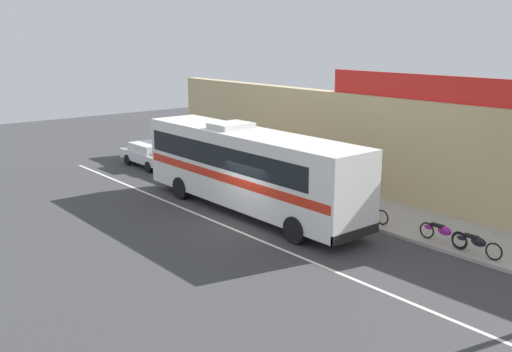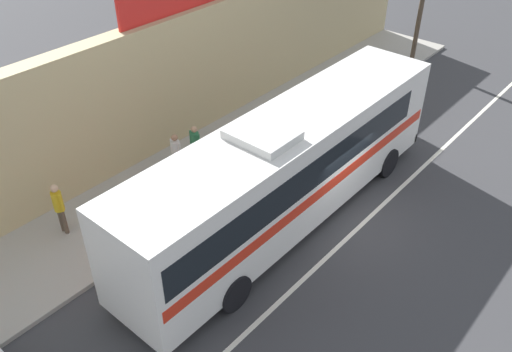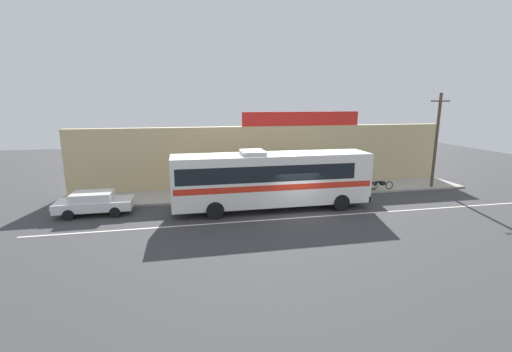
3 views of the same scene
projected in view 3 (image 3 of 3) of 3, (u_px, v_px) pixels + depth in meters
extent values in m
plane|color=#3A3A3D|center=(297.00, 213.00, 21.15)|extent=(70.00, 70.00, 0.00)
cube|color=#A8A399|center=(275.00, 191.00, 26.12)|extent=(30.00, 3.60, 0.14)
cube|color=tan|center=(269.00, 156.00, 27.69)|extent=(30.00, 0.70, 4.80)
cube|color=red|center=(302.00, 119.00, 27.59)|extent=(9.64, 0.12, 1.10)
cube|color=silver|center=(301.00, 218.00, 20.39)|extent=(30.00, 0.14, 0.01)
cube|color=white|center=(272.00, 179.00, 21.58)|extent=(12.26, 2.45, 3.10)
cube|color=black|center=(264.00, 170.00, 21.37)|extent=(10.79, 2.47, 0.96)
cube|color=red|center=(272.00, 183.00, 21.65)|extent=(12.01, 2.47, 0.36)
cube|color=black|center=(362.00, 168.00, 22.69)|extent=(0.04, 2.21, 1.40)
cube|color=black|center=(360.00, 195.00, 23.07)|extent=(0.12, 2.45, 0.36)
cube|color=silver|center=(253.00, 153.00, 20.99)|extent=(1.40, 1.72, 0.24)
cylinder|color=black|center=(327.00, 193.00, 23.80)|extent=(1.04, 0.32, 1.04)
cylinder|color=black|center=(341.00, 202.00, 21.63)|extent=(1.04, 0.32, 1.04)
cylinder|color=black|center=(212.00, 200.00, 22.26)|extent=(1.04, 0.32, 1.04)
cylinder|color=black|center=(215.00, 210.00, 20.08)|extent=(1.04, 0.32, 1.04)
cube|color=silver|center=(95.00, 204.00, 20.91)|extent=(4.36, 1.80, 0.56)
cube|color=silver|center=(92.00, 196.00, 20.78)|extent=(2.27, 1.62, 0.48)
cube|color=black|center=(107.00, 196.00, 20.95)|extent=(0.21, 1.51, 0.34)
cylinder|color=black|center=(120.00, 204.00, 22.04)|extent=(0.62, 0.20, 0.62)
cylinder|color=black|center=(115.00, 212.00, 20.41)|extent=(0.62, 0.20, 0.62)
cylinder|color=black|center=(77.00, 206.00, 21.54)|extent=(0.62, 0.20, 0.62)
cylinder|color=black|center=(68.00, 215.00, 19.91)|extent=(0.62, 0.20, 0.62)
cylinder|color=brown|center=(436.00, 141.00, 26.56)|extent=(0.22, 0.22, 7.19)
cylinder|color=brown|center=(441.00, 101.00, 25.93)|extent=(1.60, 0.10, 0.10)
torus|color=black|center=(372.00, 186.00, 26.22)|extent=(0.62, 0.06, 0.62)
torus|color=black|center=(356.00, 187.00, 25.96)|extent=(0.62, 0.06, 0.62)
cylinder|color=silver|center=(371.00, 182.00, 26.15)|extent=(0.34, 0.04, 0.65)
cylinder|color=silver|center=(370.00, 178.00, 26.06)|extent=(0.03, 0.56, 0.03)
ellipsoid|color=#991E8C|center=(365.00, 184.00, 26.07)|extent=(0.56, 0.22, 0.34)
cube|color=black|center=(361.00, 182.00, 25.98)|extent=(0.52, 0.20, 0.10)
ellipsoid|color=#991E8C|center=(356.00, 185.00, 25.94)|extent=(0.36, 0.14, 0.16)
torus|color=black|center=(330.00, 188.00, 25.53)|extent=(0.62, 0.06, 0.62)
torus|color=black|center=(313.00, 189.00, 25.27)|extent=(0.62, 0.06, 0.62)
cylinder|color=silver|center=(329.00, 184.00, 25.45)|extent=(0.34, 0.04, 0.65)
cylinder|color=silver|center=(328.00, 180.00, 25.36)|extent=(0.03, 0.56, 0.03)
ellipsoid|color=orange|center=(323.00, 186.00, 25.37)|extent=(0.56, 0.22, 0.34)
cube|color=black|center=(319.00, 185.00, 25.29)|extent=(0.52, 0.20, 0.10)
ellipsoid|color=orange|center=(314.00, 187.00, 25.25)|extent=(0.36, 0.14, 0.16)
torus|color=black|center=(389.00, 185.00, 26.37)|extent=(0.62, 0.06, 0.62)
torus|color=black|center=(374.00, 186.00, 26.12)|extent=(0.62, 0.06, 0.62)
cylinder|color=silver|center=(389.00, 181.00, 26.30)|extent=(0.34, 0.04, 0.65)
cylinder|color=silver|center=(388.00, 177.00, 26.21)|extent=(0.03, 0.56, 0.03)
ellipsoid|color=black|center=(383.00, 183.00, 26.22)|extent=(0.56, 0.22, 0.34)
cube|color=black|center=(379.00, 182.00, 26.14)|extent=(0.52, 0.20, 0.10)
ellipsoid|color=black|center=(375.00, 184.00, 26.10)|extent=(0.36, 0.14, 0.16)
cylinder|color=brown|center=(248.00, 186.00, 25.77)|extent=(0.13, 0.13, 0.82)
cylinder|color=brown|center=(248.00, 186.00, 25.59)|extent=(0.13, 0.13, 0.82)
cylinder|color=white|center=(248.00, 177.00, 25.53)|extent=(0.30, 0.30, 0.62)
sphere|color=#A37556|center=(248.00, 171.00, 25.43)|extent=(0.22, 0.22, 0.22)
cylinder|color=white|center=(247.00, 176.00, 25.71)|extent=(0.08, 0.08, 0.57)
cylinder|color=white|center=(248.00, 177.00, 25.33)|extent=(0.08, 0.08, 0.57)
cylinder|color=brown|center=(191.00, 187.00, 25.41)|extent=(0.13, 0.13, 0.84)
cylinder|color=brown|center=(191.00, 187.00, 25.24)|extent=(0.13, 0.13, 0.84)
cylinder|color=gold|center=(190.00, 177.00, 25.17)|extent=(0.30, 0.30, 0.63)
sphere|color=tan|center=(190.00, 171.00, 25.07)|extent=(0.23, 0.23, 0.23)
cylinder|color=gold|center=(190.00, 176.00, 25.35)|extent=(0.08, 0.08, 0.58)
cylinder|color=gold|center=(190.00, 177.00, 24.97)|extent=(0.08, 0.08, 0.58)
cylinder|color=black|center=(259.00, 186.00, 25.87)|extent=(0.13, 0.13, 0.80)
cylinder|color=black|center=(259.00, 186.00, 25.70)|extent=(0.13, 0.13, 0.80)
cylinder|color=#2D7A4C|center=(259.00, 177.00, 25.64)|extent=(0.30, 0.30, 0.60)
sphere|color=tan|center=(259.00, 171.00, 25.55)|extent=(0.22, 0.22, 0.22)
cylinder|color=#2D7A4C|center=(258.00, 176.00, 25.82)|extent=(0.08, 0.08, 0.55)
cylinder|color=#2D7A4C|center=(259.00, 177.00, 25.44)|extent=(0.08, 0.08, 0.55)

